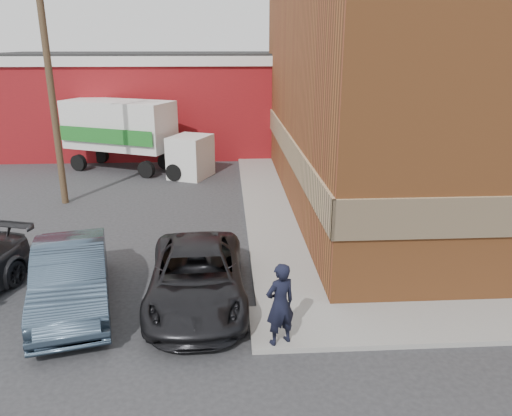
# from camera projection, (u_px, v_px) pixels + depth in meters

# --- Properties ---
(ground) EXTENTS (90.00, 90.00, 0.00)m
(ground) POSITION_uv_depth(u_px,v_px,m) (269.00, 310.00, 12.09)
(ground) COLOR #28282B
(ground) RESTS_ON ground
(brick_building) EXTENTS (14.25, 18.25, 9.36)m
(brick_building) POSITION_uv_depth(u_px,v_px,m) (465.00, 82.00, 19.62)
(brick_building) COLOR brown
(brick_building) RESTS_ON ground
(sidewalk_west) EXTENTS (1.80, 18.00, 0.12)m
(sidewalk_west) POSITION_uv_depth(u_px,v_px,m) (265.00, 198.00, 20.63)
(sidewalk_west) COLOR gray
(sidewalk_west) RESTS_ON ground
(warehouse) EXTENTS (16.30, 8.30, 5.60)m
(warehouse) POSITION_uv_depth(u_px,v_px,m) (141.00, 101.00, 29.80)
(warehouse) COLOR maroon
(warehouse) RESTS_ON ground
(utility_pole) EXTENTS (2.00, 0.26, 9.00)m
(utility_pole) POSITION_uv_depth(u_px,v_px,m) (50.00, 82.00, 18.68)
(utility_pole) COLOR #4F3D27
(utility_pole) RESTS_ON ground
(man) EXTENTS (0.79, 0.67, 1.83)m
(man) POSITION_uv_depth(u_px,v_px,m) (280.00, 304.00, 10.30)
(man) COLOR black
(man) RESTS_ON sidewalk_south
(sedan) EXTENTS (2.77, 5.05, 1.58)m
(sedan) POSITION_uv_depth(u_px,v_px,m) (71.00, 277.00, 12.04)
(sedan) COLOR #314151
(sedan) RESTS_ON ground
(suv_a) EXTENTS (2.47, 5.11, 1.40)m
(suv_a) POSITION_uv_depth(u_px,v_px,m) (197.00, 277.00, 12.24)
(suv_a) COLOR black
(suv_a) RESTS_ON ground
(box_truck) EXTENTS (7.25, 4.76, 3.46)m
(box_truck) POSITION_uv_depth(u_px,v_px,m) (131.00, 132.00, 24.51)
(box_truck) COLOR silver
(box_truck) RESTS_ON ground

